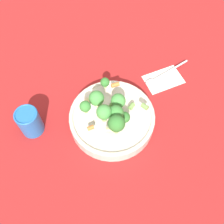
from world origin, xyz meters
TOP-DOWN VIEW (x-y plane):
  - ground_plane at (0.00, 0.00)m, footprint 3.00×3.00m
  - bowl at (0.00, 0.00)m, footprint 0.26×0.26m
  - pasta_salad at (-0.01, 0.01)m, footprint 0.21×0.20m
  - cup at (0.02, 0.25)m, footprint 0.07×0.07m
  - napkin at (0.14, -0.20)m, footprint 0.11×0.15m
  - spoon at (0.14, -0.19)m, footprint 0.09×0.18m

SIDE VIEW (x-z plane):
  - ground_plane at x=0.00m, z-range 0.00..0.00m
  - napkin at x=0.14m, z-range 0.00..0.01m
  - spoon at x=0.14m, z-range 0.01..0.02m
  - bowl at x=0.00m, z-range 0.00..0.05m
  - cup at x=0.02m, z-range 0.00..0.09m
  - pasta_salad at x=-0.01m, z-range 0.05..0.16m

